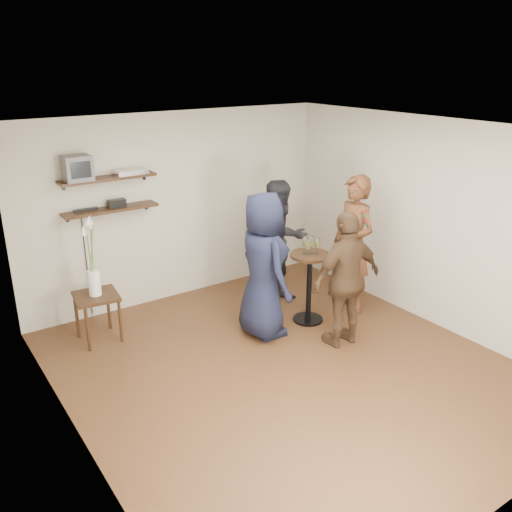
% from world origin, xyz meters
% --- Properties ---
extents(room, '(4.58, 5.08, 2.68)m').
position_xyz_m(room, '(0.00, 0.00, 1.30)').
color(room, '#412115').
rests_on(room, ground).
extents(shelf_upper, '(1.20, 0.25, 0.04)m').
position_xyz_m(shelf_upper, '(-1.00, 2.38, 1.85)').
color(shelf_upper, black).
rests_on(shelf_upper, room).
extents(shelf_lower, '(1.20, 0.25, 0.04)m').
position_xyz_m(shelf_lower, '(-1.00, 2.38, 1.45)').
color(shelf_lower, black).
rests_on(shelf_lower, room).
extents(crt_monitor, '(0.32, 0.30, 0.30)m').
position_xyz_m(crt_monitor, '(-1.37, 2.38, 2.02)').
color(crt_monitor, '#59595B').
rests_on(crt_monitor, shelf_upper).
extents(dvd_deck, '(0.40, 0.24, 0.06)m').
position_xyz_m(dvd_deck, '(-0.70, 2.38, 1.90)').
color(dvd_deck, silver).
rests_on(dvd_deck, shelf_upper).
extents(radio, '(0.22, 0.10, 0.10)m').
position_xyz_m(radio, '(-0.92, 2.38, 1.52)').
color(radio, black).
rests_on(radio, shelf_lower).
extents(power_strip, '(0.30, 0.05, 0.03)m').
position_xyz_m(power_strip, '(-1.30, 2.42, 1.48)').
color(power_strip, black).
rests_on(power_strip, shelf_lower).
extents(side_table, '(0.56, 0.56, 0.60)m').
position_xyz_m(side_table, '(-1.47, 1.83, 0.50)').
color(side_table, black).
rests_on(side_table, room).
extents(vase_lilies, '(0.20, 0.20, 1.01)m').
position_xyz_m(vase_lilies, '(-1.47, 1.83, 0.92)').
color(vase_lilies, white).
rests_on(vase_lilies, side_table).
extents(drinks_table, '(0.51, 0.51, 0.93)m').
position_xyz_m(drinks_table, '(0.95, 0.78, 0.60)').
color(drinks_table, black).
rests_on(drinks_table, room).
extents(wine_glass_fl, '(0.07, 0.07, 0.20)m').
position_xyz_m(wine_glass_fl, '(0.88, 0.75, 1.07)').
color(wine_glass_fl, silver).
rests_on(wine_glass_fl, drinks_table).
extents(wine_glass_fr, '(0.07, 0.07, 0.20)m').
position_xyz_m(wine_glass_fr, '(1.02, 0.73, 1.07)').
color(wine_glass_fr, silver).
rests_on(wine_glass_fr, drinks_table).
extents(wine_glass_bl, '(0.07, 0.07, 0.21)m').
position_xyz_m(wine_glass_bl, '(0.91, 0.83, 1.07)').
color(wine_glass_bl, silver).
rests_on(wine_glass_bl, drinks_table).
extents(wine_glass_br, '(0.07, 0.07, 0.22)m').
position_xyz_m(wine_glass_br, '(0.97, 0.80, 1.08)').
color(wine_glass_br, silver).
rests_on(wine_glass_br, drinks_table).
extents(person_plaid, '(0.49, 0.71, 1.86)m').
position_xyz_m(person_plaid, '(1.64, 0.72, 0.93)').
color(person_plaid, maroon).
rests_on(person_plaid, room).
extents(person_dark, '(0.89, 0.72, 1.74)m').
position_xyz_m(person_dark, '(1.00, 1.46, 0.87)').
color(person_dark, black).
rests_on(person_dark, room).
extents(person_navy, '(0.64, 0.93, 1.80)m').
position_xyz_m(person_navy, '(0.27, 0.83, 0.90)').
color(person_navy, black).
rests_on(person_navy, room).
extents(person_brown, '(0.98, 0.44, 1.64)m').
position_xyz_m(person_brown, '(0.92, 0.09, 0.82)').
color(person_brown, '#47301E').
rests_on(person_brown, room).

